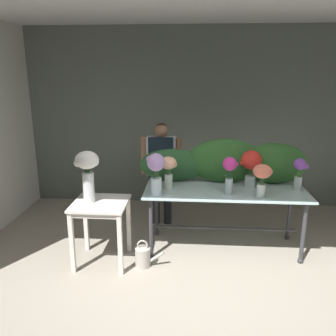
# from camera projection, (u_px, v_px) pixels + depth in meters

# --- Properties ---
(ground_plane) EXTENTS (7.33, 7.33, 0.00)m
(ground_plane) POSITION_uv_depth(u_px,v_px,m) (189.00, 245.00, 4.73)
(ground_plane) COLOR #9E9384
(wall_back) EXTENTS (5.64, 0.12, 2.97)m
(wall_back) POSITION_uv_depth(u_px,v_px,m) (192.00, 118.00, 5.92)
(wall_back) COLOR slate
(wall_back) RESTS_ON ground
(ceiling_slab) EXTENTS (5.76, 3.43, 0.12)m
(ceiling_slab) POSITION_uv_depth(u_px,v_px,m) (193.00, 0.00, 3.91)
(ceiling_slab) COLOR silver
(ceiling_slab) RESTS_ON wall_back
(display_table_glass) EXTENTS (2.03, 0.83, 0.82)m
(display_table_glass) POSITION_uv_depth(u_px,v_px,m) (225.00, 199.00, 4.46)
(display_table_glass) COLOR silver
(display_table_glass) RESTS_ON ground
(side_table_white) EXTENTS (0.64, 0.61, 0.77)m
(side_table_white) POSITION_uv_depth(u_px,v_px,m) (101.00, 211.00, 4.15)
(side_table_white) COLOR silver
(side_table_white) RESTS_ON ground
(florist) EXTENTS (0.60, 0.24, 1.54)m
(florist) POSITION_uv_depth(u_px,v_px,m) (161.00, 164.00, 5.15)
(florist) COLOR #232328
(florist) RESTS_ON ground
(foliage_backdrop) EXTENTS (2.21, 0.31, 0.59)m
(foliage_backdrop) POSITION_uv_depth(u_px,v_px,m) (231.00, 163.00, 4.63)
(foliage_backdrop) COLOR #28562D
(foliage_backdrop) RESTS_ON display_table_glass
(vase_coral_dahlias) EXTENTS (0.23, 0.22, 0.40)m
(vase_coral_dahlias) POSITION_uv_depth(u_px,v_px,m) (262.00, 176.00, 4.08)
(vase_coral_dahlias) COLOR silver
(vase_coral_dahlias) RESTS_ON display_table_glass
(vase_peach_roses) EXTENTS (0.22, 0.20, 0.42)m
(vase_peach_roses) POSITION_uv_depth(u_px,v_px,m) (169.00, 169.00, 4.36)
(vase_peach_roses) COLOR silver
(vase_peach_roses) RESTS_ON display_table_glass
(vase_magenta_peonies) EXTENTS (0.19, 0.17, 0.46)m
(vase_magenta_peonies) POSITION_uv_depth(u_px,v_px,m) (230.00, 171.00, 4.19)
(vase_magenta_peonies) COLOR silver
(vase_magenta_peonies) RESTS_ON display_table_glass
(vase_violet_snapdragons) EXTENTS (0.18, 0.15, 0.41)m
(vase_violet_snapdragons) POSITION_uv_depth(u_px,v_px,m) (299.00, 172.00, 4.34)
(vase_violet_snapdragons) COLOR silver
(vase_violet_snapdragons) RESTS_ON display_table_glass
(vase_scarlet_hydrangea) EXTENTS (0.28, 0.26, 0.48)m
(vase_scarlet_hydrangea) POSITION_uv_depth(u_px,v_px,m) (251.00, 164.00, 4.44)
(vase_scarlet_hydrangea) COLOR silver
(vase_scarlet_hydrangea) RESTS_ON display_table_glass
(vase_lilac_freesia) EXTENTS (0.23, 0.21, 0.52)m
(vase_lilac_freesia) POSITION_uv_depth(u_px,v_px,m) (156.00, 171.00, 4.14)
(vase_lilac_freesia) COLOR silver
(vase_lilac_freesia) RESTS_ON display_table_glass
(vase_white_roses_tall) EXTENTS (0.30, 0.27, 0.61)m
(vase_white_roses_tall) POSITION_uv_depth(u_px,v_px,m) (88.00, 171.00, 4.02)
(vase_white_roses_tall) COLOR silver
(vase_white_roses_tall) RESTS_ON side_table_white
(watering_can) EXTENTS (0.35, 0.18, 0.34)m
(watering_can) POSITION_uv_depth(u_px,v_px,m) (143.00, 257.00, 4.17)
(watering_can) COLOR #B7B2A8
(watering_can) RESTS_ON ground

